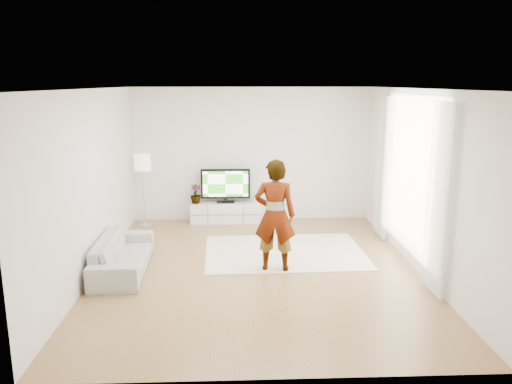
{
  "coord_description": "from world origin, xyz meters",
  "views": [
    {
      "loc": [
        -0.32,
        -7.43,
        2.89
      ],
      "look_at": [
        -0.0,
        0.4,
        1.16
      ],
      "focal_mm": 35.0,
      "sensor_mm": 36.0,
      "label": 1
    }
  ],
  "objects_px": {
    "sofa": "(123,254)",
    "media_console": "(226,212)",
    "television": "(225,184)",
    "rug": "(285,252)",
    "floor_lamp": "(143,166)",
    "player": "(275,215)"
  },
  "relations": [
    {
      "from": "sofa",
      "to": "media_console",
      "type": "bearing_deg",
      "value": -31.5
    },
    {
      "from": "media_console",
      "to": "sofa",
      "type": "bearing_deg",
      "value": -119.52
    },
    {
      "from": "television",
      "to": "rug",
      "type": "distance_m",
      "value": 2.41
    },
    {
      "from": "rug",
      "to": "media_console",
      "type": "bearing_deg",
      "value": 117.96
    },
    {
      "from": "rug",
      "to": "floor_lamp",
      "type": "distance_m",
      "value": 3.47
    },
    {
      "from": "media_console",
      "to": "television",
      "type": "distance_m",
      "value": 0.6
    },
    {
      "from": "media_console",
      "to": "floor_lamp",
      "type": "relative_size",
      "value": 0.99
    },
    {
      "from": "television",
      "to": "sofa",
      "type": "height_order",
      "value": "television"
    },
    {
      "from": "television",
      "to": "rug",
      "type": "height_order",
      "value": "television"
    },
    {
      "from": "television",
      "to": "floor_lamp",
      "type": "height_order",
      "value": "floor_lamp"
    },
    {
      "from": "media_console",
      "to": "player",
      "type": "relative_size",
      "value": 0.84
    },
    {
      "from": "player",
      "to": "rug",
      "type": "bearing_deg",
      "value": -98.77
    },
    {
      "from": "player",
      "to": "floor_lamp",
      "type": "height_order",
      "value": "player"
    },
    {
      "from": "media_console",
      "to": "sofa",
      "type": "distance_m",
      "value": 3.15
    },
    {
      "from": "media_console",
      "to": "sofa",
      "type": "xyz_separation_m",
      "value": [
        -1.55,
        -2.74,
        0.06
      ]
    },
    {
      "from": "media_console",
      "to": "rug",
      "type": "height_order",
      "value": "media_console"
    },
    {
      "from": "media_console",
      "to": "rug",
      "type": "relative_size",
      "value": 0.54
    },
    {
      "from": "television",
      "to": "floor_lamp",
      "type": "distance_m",
      "value": 1.73
    },
    {
      "from": "television",
      "to": "rug",
      "type": "bearing_deg",
      "value": -62.37
    },
    {
      "from": "television",
      "to": "player",
      "type": "bearing_deg",
      "value": -73.92
    },
    {
      "from": "media_console",
      "to": "rug",
      "type": "distance_m",
      "value": 2.26
    },
    {
      "from": "media_console",
      "to": "floor_lamp",
      "type": "distance_m",
      "value": 1.97
    }
  ]
}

